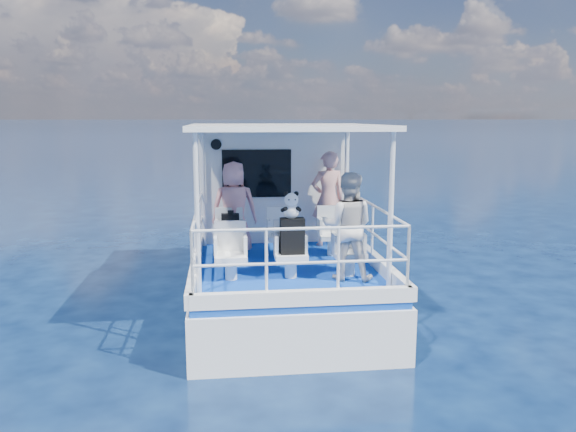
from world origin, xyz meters
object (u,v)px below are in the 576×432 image
Objects in this scene: passenger_port_fwd at (234,208)px; passenger_stbd_aft at (348,226)px; panda at (291,205)px; backpack_center at (292,236)px.

passenger_port_fwd reaches higher than passenger_stbd_aft.
passenger_stbd_aft is at bearing -9.72° from panda.
backpack_center is 0.47m from panda.
backpack_center is 1.35× the size of panda.
passenger_port_fwd is 1.02× the size of passenger_stbd_aft.
backpack_center is (0.82, -1.69, -0.17)m from passenger_port_fwd.
passenger_port_fwd is at bearing -31.81° from passenger_stbd_aft.
passenger_port_fwd is 2.45m from passenger_stbd_aft.
backpack_center is at bearing 117.94° from passenger_port_fwd.
panda is (-0.83, 0.14, 0.31)m from passenger_stbd_aft.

